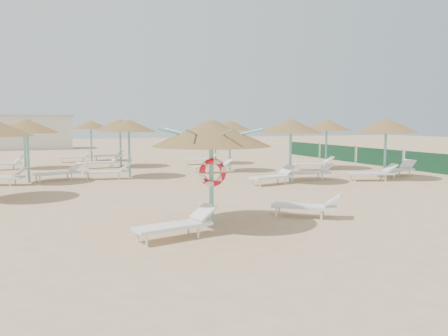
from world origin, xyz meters
name	(u,v)px	position (x,y,z in m)	size (l,w,h in m)	color
ground	(213,221)	(0.00, 0.00, 0.00)	(120.00, 120.00, 0.00)	tan
main_palapa	(211,133)	(-0.18, -0.39, 2.27)	(2.92, 2.92, 2.61)	#6CBCB7
lounger_main_a	(178,224)	(-1.28, -1.31, 0.32)	(1.93, 0.94, 0.67)	white
lounger_main_b	(309,206)	(2.55, -0.51, 0.31)	(1.74, 1.57, 0.66)	white
palapa_field	(172,127)	(1.75, 10.66, 2.30)	(20.15, 16.62, 2.73)	#6CBCB7
service_hut	(27,132)	(-6.00, 35.00, 1.64)	(8.40, 4.40, 3.25)	silver
windbreak_fence	(379,157)	(14.00, 9.96, 0.50)	(0.08, 19.84, 1.10)	#18492A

